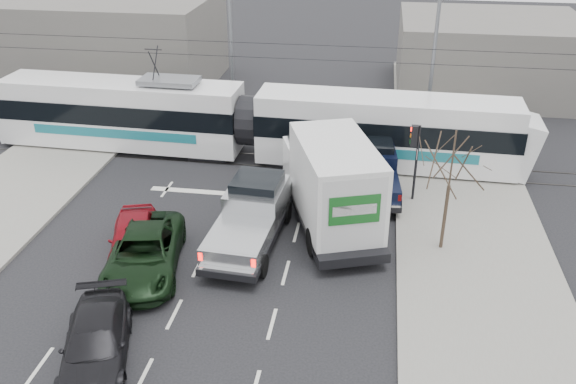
# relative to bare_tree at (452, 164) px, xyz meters

# --- Properties ---
(ground) EXTENTS (120.00, 120.00, 0.00)m
(ground) POSITION_rel_bare_tree_xyz_m (-7.60, -2.50, -3.79)
(ground) COLOR black
(ground) RESTS_ON ground
(sidewalk_right) EXTENTS (6.00, 60.00, 0.15)m
(sidewalk_right) POSITION_rel_bare_tree_xyz_m (1.40, -2.50, -3.72)
(sidewalk_right) COLOR gray
(sidewalk_right) RESTS_ON ground
(rails) EXTENTS (60.00, 1.60, 0.03)m
(rails) POSITION_rel_bare_tree_xyz_m (-7.60, 7.50, -3.78)
(rails) COLOR #33302D
(rails) RESTS_ON ground
(building_left) EXTENTS (14.00, 10.00, 6.00)m
(building_left) POSITION_rel_bare_tree_xyz_m (-21.60, 19.50, -0.79)
(building_left) COLOR #65605B
(building_left) RESTS_ON ground
(building_right) EXTENTS (12.00, 10.00, 5.00)m
(building_right) POSITION_rel_bare_tree_xyz_m (4.40, 21.50, -1.29)
(building_right) COLOR #65605B
(building_right) RESTS_ON ground
(bare_tree) EXTENTS (2.40, 2.40, 5.00)m
(bare_tree) POSITION_rel_bare_tree_xyz_m (0.00, 0.00, 0.00)
(bare_tree) COLOR #47382B
(bare_tree) RESTS_ON ground
(traffic_signal) EXTENTS (0.44, 0.44, 3.60)m
(traffic_signal) POSITION_rel_bare_tree_xyz_m (-1.13, 4.00, -1.05)
(traffic_signal) COLOR black
(traffic_signal) RESTS_ON ground
(street_lamp_near) EXTENTS (2.38, 0.25, 9.00)m
(street_lamp_near) POSITION_rel_bare_tree_xyz_m (-0.29, 11.50, 1.32)
(street_lamp_near) COLOR slate
(street_lamp_near) RESTS_ON ground
(street_lamp_far) EXTENTS (2.38, 0.25, 9.00)m
(street_lamp_far) POSITION_rel_bare_tree_xyz_m (-11.79, 13.50, 1.32)
(street_lamp_far) COLOR slate
(street_lamp_far) RESTS_ON ground
(catenary) EXTENTS (60.00, 0.20, 7.00)m
(catenary) POSITION_rel_bare_tree_xyz_m (-7.60, 7.50, 0.09)
(catenary) COLOR black
(catenary) RESTS_ON ground
(tram) EXTENTS (27.18, 3.61, 5.53)m
(tram) POSITION_rel_bare_tree_xyz_m (-9.47, 7.92, -1.83)
(tram) COLOR white
(tram) RESTS_ON ground
(silver_pickup) EXTENTS (2.72, 6.73, 2.39)m
(silver_pickup) POSITION_rel_bare_tree_xyz_m (-7.62, -0.26, -2.60)
(silver_pickup) COLOR black
(silver_pickup) RESTS_ON ground
(box_truck) EXTENTS (5.23, 8.51, 4.02)m
(box_truck) POSITION_rel_bare_tree_xyz_m (-4.58, 1.35, -1.81)
(box_truck) COLOR black
(box_truck) RESTS_ON ground
(navy_pickup) EXTENTS (2.47, 5.44, 2.22)m
(navy_pickup) POSITION_rel_bare_tree_xyz_m (-2.78, 4.84, -2.70)
(navy_pickup) COLOR black
(navy_pickup) RESTS_ON ground
(green_car) EXTENTS (3.64, 6.01, 1.56)m
(green_car) POSITION_rel_bare_tree_xyz_m (-11.18, -3.13, -3.01)
(green_car) COLOR black
(green_car) RESTS_ON ground
(red_car) EXTENTS (2.94, 4.72, 1.50)m
(red_car) POSITION_rel_bare_tree_xyz_m (-12.01, -2.06, -3.04)
(red_car) COLOR maroon
(red_car) RESTS_ON ground
(dark_car) EXTENTS (3.30, 5.14, 1.39)m
(dark_car) POSITION_rel_bare_tree_xyz_m (-10.91, -8.01, -3.10)
(dark_car) COLOR black
(dark_car) RESTS_ON ground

